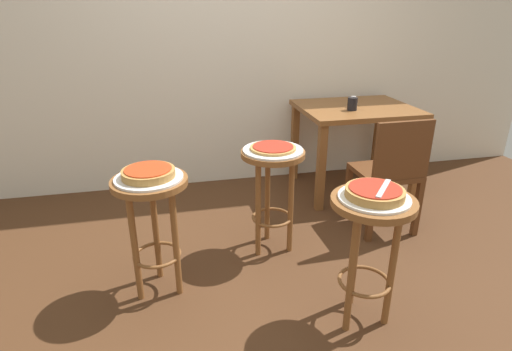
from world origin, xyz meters
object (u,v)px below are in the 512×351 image
Objects in this scene: stool_middle at (152,209)px; cup_near_edge at (352,104)px; serving_plate_foreground at (374,198)px; pizza_foreground at (375,192)px; serving_plate_middle at (149,178)px; serving_plate_leftside at (273,150)px; pizza_middle at (148,173)px; wooden_chair at (390,171)px; pizza_leftside at (273,148)px; pizza_server_knife at (384,188)px; stool_leftside at (273,177)px; stool_foreground at (370,232)px; condiment_shaker at (353,102)px; dining_table at (355,120)px.

stool_middle is 1.88m from cup_near_edge.
serving_plate_foreground is 0.48× the size of stool_middle.
pizza_foreground is 1.13m from serving_plate_middle.
serving_plate_leftside is 3.67× the size of cup_near_edge.
wooden_chair reaches higher than pizza_middle.
pizza_leftside is 1.29× the size of pizza_server_knife.
serving_plate_leftside is 1.32× the size of pizza_leftside.
pizza_server_knife is (0.31, -0.79, 0.04)m from pizza_leftside.
wooden_chair reaches higher than serving_plate_foreground.
pizza_foreground is 0.39× the size of stool_leftside.
serving_plate_middle is at bearing -168.09° from wooden_chair.
stool_leftside is at bearing 21.15° from stool_middle.
stool_foreground is 1.95× the size of serving_plate_middle.
serving_plate_middle is at bearing -158.85° from serving_plate_leftside.
stool_middle is 1.19m from pizza_server_knife.
wooden_chair is (0.57, 0.82, -0.23)m from serving_plate_foreground.
stool_middle is at bearing -158.85° from serving_plate_leftside.
cup_near_edge reaches higher than condiment_shaker.
pizza_leftside is at bearing 21.15° from stool_middle.
cup_near_edge reaches higher than serving_plate_middle.
pizza_middle is 1.25× the size of pizza_server_knife.
stool_foreground is 0.74× the size of dining_table.
condiment_shaker is (1.64, 1.08, 0.09)m from serving_plate_middle.
stool_middle is (-1.03, 0.48, -0.21)m from pizza_foreground.
pizza_server_knife is at bearing -33.69° from pizza_foreground.
cup_near_edge is (1.58, 0.98, 0.10)m from serving_plate_middle.
serving_plate_middle is 0.51× the size of stool_leftside.
serving_plate_middle is 1.61× the size of pizza_server_knife.
cup_near_edge is (0.55, 1.45, 0.10)m from serving_plate_foreground.
serving_plate_foreground is at bearing -69.67° from stool_leftside.
pizza_leftside is at bearing -139.31° from dining_table.
serving_plate_leftside is at bearing 21.15° from serving_plate_middle.
stool_leftside is 3.16× the size of pizza_server_knife.
pizza_middle is (-1.03, 0.48, 0.21)m from stool_foreground.
pizza_foreground is 1.67m from condiment_shaker.
stool_foreground is at bearing -110.88° from cup_near_edge.
pizza_middle is at bearing -146.98° from dining_table.
dining_table is at bearing 67.53° from pizza_foreground.
wooden_chair is (0.86, 0.05, -0.23)m from serving_plate_leftside.
serving_plate_foreground is 0.36× the size of dining_table.
wooden_chair reaches higher than pizza_leftside.
stool_leftside is at bearing 110.33° from serving_plate_foreground.
pizza_server_knife is (-0.58, -1.57, -0.04)m from condiment_shaker.
pizza_foreground is at bearing -111.41° from condiment_shaker.
condiment_shaker is 1.68m from pizza_server_knife.
stool_foreground is 1.70m from dining_table.
pizza_leftside is 1.09m from cup_near_edge.
pizza_server_knife is (1.06, -0.50, 0.24)m from stool_middle.
wooden_chair is at bearing 11.91° from serving_plate_middle.
stool_middle is at bearing 105.17° from pizza_server_knife.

